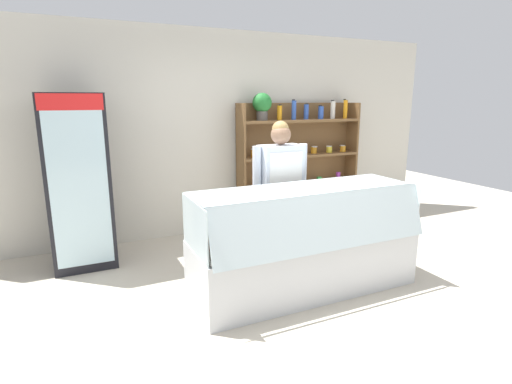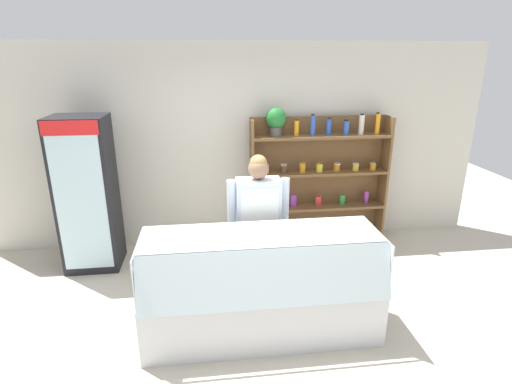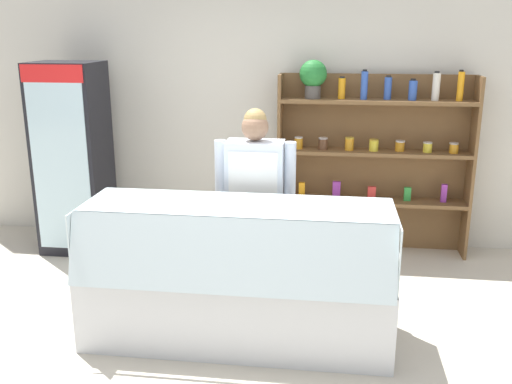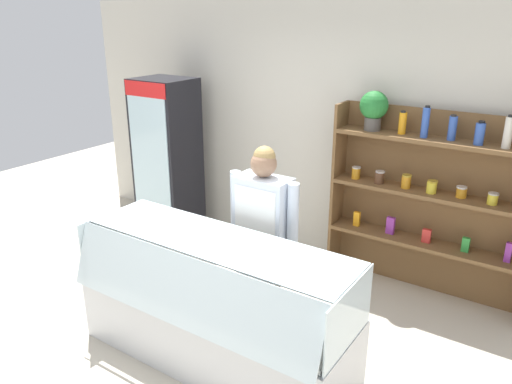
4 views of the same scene
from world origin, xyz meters
name	(u,v)px [view 2 (image 2 of 4)]	position (x,y,z in m)	size (l,w,h in m)	color
ground_plane	(259,339)	(0.00, 0.00, 0.00)	(12.00, 12.00, 0.00)	beige
back_wall	(237,146)	(0.00, 2.25, 1.35)	(6.80, 0.10, 2.70)	beige
drinks_fridge	(87,195)	(-1.86, 1.66, 0.94)	(0.64, 0.56, 1.88)	black
shelving_unit	(314,170)	(1.02, 2.02, 1.05)	(1.87, 0.29, 1.90)	brown
deli_display_case	(261,303)	(0.04, 0.12, 0.31)	(2.17, 0.80, 1.01)	silver
shop_clerk	(258,217)	(0.09, 0.71, 0.94)	(0.64, 0.25, 1.60)	#4C4233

